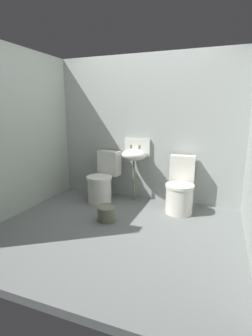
% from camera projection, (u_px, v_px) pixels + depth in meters
% --- Properties ---
extents(ground_plane, '(3.34, 2.76, 0.08)m').
position_uv_depth(ground_plane, '(118.00, 230.00, 3.17)').
color(ground_plane, slate).
extents(wall_back, '(3.34, 0.10, 2.27)m').
position_uv_depth(wall_back, '(147.00, 129.00, 4.03)').
color(wall_back, '#999F9C').
rests_on(wall_back, ground).
extents(wall_left, '(0.10, 2.56, 2.27)m').
position_uv_depth(wall_left, '(19.00, 132.00, 3.53)').
color(wall_left, '#9CA69C').
rests_on(wall_left, ground).
extents(toilet_left, '(0.46, 0.64, 0.78)m').
position_uv_depth(toilet_left, '(102.00, 181.00, 4.06)').
color(toilet_left, silver).
rests_on(toilet_left, ground).
extents(toilet_right, '(0.42, 0.61, 0.78)m').
position_uv_depth(toilet_right, '(180.00, 189.00, 3.63)').
color(toilet_right, silver).
rests_on(toilet_right, ground).
extents(sink, '(0.42, 0.35, 0.99)m').
position_uv_depth(sink, '(134.00, 154.00, 3.97)').
color(sink, '#626651').
rests_on(sink, ground).
extents(bucket, '(0.26, 0.26, 0.20)m').
position_uv_depth(bucket, '(107.00, 213.00, 3.35)').
color(bucket, '#626651').
rests_on(bucket, ground).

